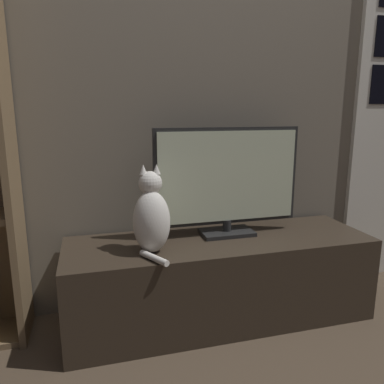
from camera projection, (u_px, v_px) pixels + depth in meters
wall_back at (205, 66)px, 1.98m from camera, size 4.80×0.05×2.60m
tv_stand at (220, 278)px, 1.94m from camera, size 1.54×0.48×0.43m
tv at (228, 180)px, 1.91m from camera, size 0.76×0.16×0.56m
cat at (151, 217)px, 1.69m from camera, size 0.18×0.28×0.40m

